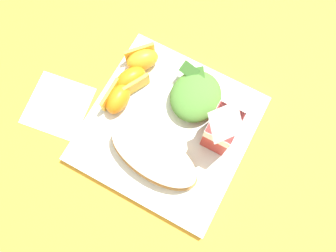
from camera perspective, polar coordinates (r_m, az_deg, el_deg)
ground at (r=0.63m, az=0.00°, el=-0.65°), size 3.00×3.00×0.00m
white_plate at (r=0.62m, az=0.00°, el=-0.46°), size 0.28×0.28×0.02m
cheesy_pizza_bread at (r=0.58m, az=-2.39°, el=-5.04°), size 0.10×0.18×0.04m
green_salad_pile at (r=0.61m, az=4.64°, el=5.01°), size 0.10×0.09×0.05m
milk_carton at (r=0.56m, az=9.11°, el=-0.26°), size 0.06×0.05×0.11m
orange_wedge_front at (r=0.64m, az=-4.33°, el=11.09°), size 0.07×0.07×0.04m
orange_wedge_middle at (r=0.62m, az=-6.16°, el=7.71°), size 0.07×0.06×0.04m
orange_wedge_rear at (r=0.61m, az=-8.61°, el=4.34°), size 0.06×0.04×0.04m
paper_napkin at (r=0.67m, az=-17.90°, el=3.29°), size 0.13×0.13×0.00m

